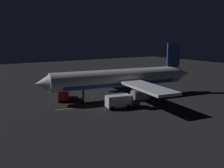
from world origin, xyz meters
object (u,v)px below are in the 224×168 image
object	(u,v)px
airliner	(122,79)
baggage_truck	(63,94)
catering_truck	(121,102)
traffic_cone_under_wing	(94,97)
ground_crew_worker	(83,99)
traffic_cone_near_right	(68,95)
traffic_cone_near_left	(106,110)

from	to	relation	value
airliner	baggage_truck	xyz separation A→B (m)	(5.56, 11.72, -3.15)
airliner	catering_truck	distance (m)	8.67
catering_truck	traffic_cone_under_wing	bearing A→B (deg)	2.09
catering_truck	ground_crew_worker	distance (m)	8.51
airliner	ground_crew_worker	bearing A→B (deg)	86.33
baggage_truck	ground_crew_worker	size ratio (longest dim) A/B	3.78
baggage_truck	traffic_cone_near_right	world-z (taller)	baggage_truck
ground_crew_worker	traffic_cone_near_left	size ratio (longest dim) A/B	3.16
ground_crew_worker	traffic_cone_under_wing	size ratio (longest dim) A/B	3.16
baggage_truck	traffic_cone_near_right	distance (m)	3.49
ground_crew_worker	traffic_cone_near_right	bearing A→B (deg)	1.30
baggage_truck	catering_truck	distance (m)	13.97
traffic_cone_under_wing	traffic_cone_near_right	bearing A→B (deg)	46.34
airliner	ground_crew_worker	distance (m)	10.02
airliner	traffic_cone_near_right	distance (m)	13.15
ground_crew_worker	traffic_cone_near_right	size ratio (longest dim) A/B	3.16
traffic_cone_near_right	baggage_truck	bearing A→B (deg)	138.31
baggage_truck	traffic_cone_under_wing	bearing A→B (deg)	-104.38
traffic_cone_near_left	traffic_cone_near_right	bearing A→B (deg)	5.05
catering_truck	traffic_cone_near_left	size ratio (longest dim) A/B	12.35
ground_crew_worker	traffic_cone_under_wing	world-z (taller)	ground_crew_worker
traffic_cone_near_right	ground_crew_worker	bearing A→B (deg)	-178.70
airliner	traffic_cone_near_right	world-z (taller)	airliner
catering_truck	traffic_cone_near_right	xyz separation A→B (m)	(14.60, 4.75, -1.10)
traffic_cone_under_wing	traffic_cone_near_left	bearing A→B (deg)	163.60
traffic_cone_near_left	traffic_cone_under_wing	distance (m)	10.91
baggage_truck	traffic_cone_near_left	bearing A→B (deg)	-163.91
baggage_truck	catering_truck	xyz separation A→B (m)	(-12.11, -6.97, 0.03)
traffic_cone_under_wing	ground_crew_worker	bearing A→B (deg)	127.93
catering_truck	traffic_cone_near_right	distance (m)	15.39
ground_crew_worker	traffic_cone_near_left	distance (m)	7.30
baggage_truck	airliner	bearing A→B (deg)	-115.40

